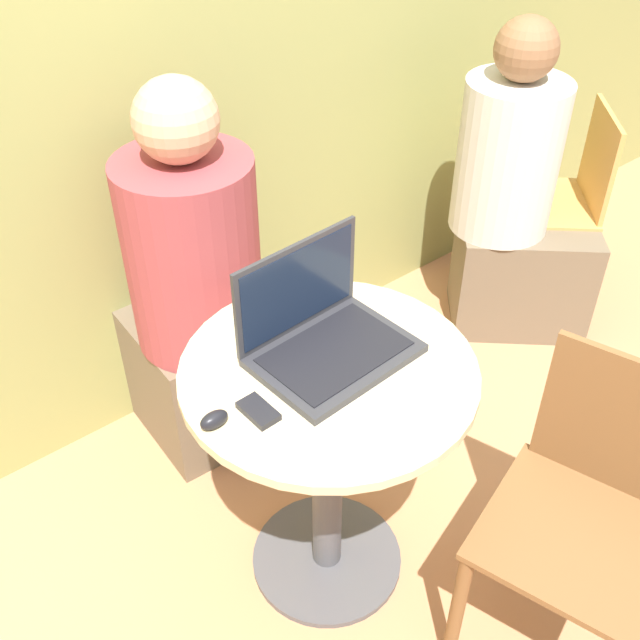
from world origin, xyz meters
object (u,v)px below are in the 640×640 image
Objects in this scene: chair_empty at (583,518)px; person_seated at (190,305)px; cell_phone at (258,411)px; laptop at (323,333)px.

chair_empty is 1.25m from person_seated.
person_seated is at bearing 104.94° from chair_empty.
person_seated is at bearing 71.84° from cell_phone.
laptop reaches higher than cell_phone.
laptop is 0.44× the size of chair_empty.
laptop is at bearing 118.58° from chair_empty.
laptop reaches higher than chair_empty.
laptop is 0.25m from cell_phone.
person_seated reaches higher than chair_empty.
chair_empty is at bearing -75.06° from person_seated.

